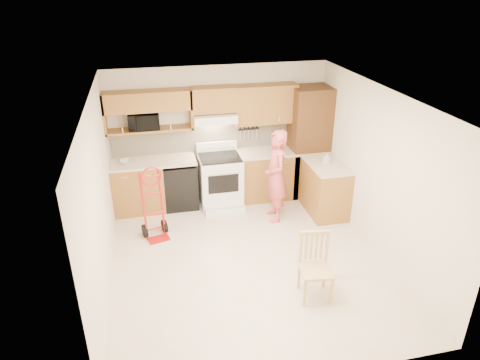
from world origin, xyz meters
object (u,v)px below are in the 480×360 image
object	(u,v)px
microwave	(144,121)
dining_chair	(316,268)
range	(221,177)
hand_truck	(154,207)
person	(276,176)

from	to	relation	value
microwave	dining_chair	size ratio (longest dim) A/B	0.58
range	dining_chair	bearing A→B (deg)	-75.18
range	hand_truck	size ratio (longest dim) A/B	0.99
dining_chair	microwave	bearing A→B (deg)	130.72
microwave	range	xyz separation A→B (m)	(1.28, -0.28, -1.08)
person	hand_truck	bearing A→B (deg)	-83.84
hand_truck	dining_chair	world-z (taller)	hand_truck
hand_truck	person	bearing A→B (deg)	-9.86
microwave	hand_truck	bearing A→B (deg)	-87.36
range	person	world-z (taller)	person
microwave	person	size ratio (longest dim) A/B	0.32
range	hand_truck	world-z (taller)	hand_truck
person	dining_chair	xyz separation A→B (m)	(-0.08, -2.10, -0.36)
microwave	hand_truck	distance (m)	1.58
microwave	hand_truck	world-z (taller)	microwave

